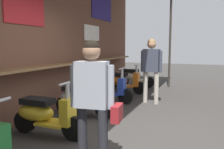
% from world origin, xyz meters
% --- Properties ---
extents(ground_plane, '(34.06, 34.06, 0.00)m').
position_xyz_m(ground_plane, '(0.00, 0.00, 0.00)').
color(ground_plane, '#383533').
extents(market_stall_facade, '(12.16, 2.42, 3.96)m').
position_xyz_m(market_stall_facade, '(-0.00, 1.88, 2.19)').
color(market_stall_facade, brown).
rests_on(market_stall_facade, ground_plane).
extents(scooter_yellow, '(0.46, 1.40, 0.97)m').
position_xyz_m(scooter_yellow, '(-0.61, 1.08, 0.39)').
color(scooter_yellow, gold).
rests_on(scooter_yellow, ground_plane).
extents(scooter_silver, '(0.46, 1.40, 0.97)m').
position_xyz_m(scooter_silver, '(0.64, 1.08, 0.39)').
color(scooter_silver, '#B2B5BA').
rests_on(scooter_silver, ground_plane).
extents(scooter_blue, '(0.46, 1.40, 0.97)m').
position_xyz_m(scooter_blue, '(2.01, 1.08, 0.39)').
color(scooter_blue, '#233D9E').
rests_on(scooter_blue, ground_plane).
extents(scooter_orange, '(0.46, 1.40, 0.97)m').
position_xyz_m(scooter_orange, '(3.38, 1.08, 0.39)').
color(scooter_orange, orange).
rests_on(scooter_orange, ground_plane).
extents(scooter_cream, '(0.46, 1.40, 0.97)m').
position_xyz_m(scooter_cream, '(4.71, 1.08, 0.39)').
color(scooter_cream, beige).
rests_on(scooter_cream, ground_plane).
extents(shopper_with_handbag, '(0.33, 0.65, 1.61)m').
position_xyz_m(shopper_with_handbag, '(-1.28, -0.20, 0.97)').
color(shopper_with_handbag, '#232328').
rests_on(shopper_with_handbag, ground_plane).
extents(shopper_browsing, '(0.24, 0.58, 1.73)m').
position_xyz_m(shopper_browsing, '(2.37, -0.10, 1.07)').
color(shopper_browsing, '#ADA393').
rests_on(shopper_browsing, ground_plane).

